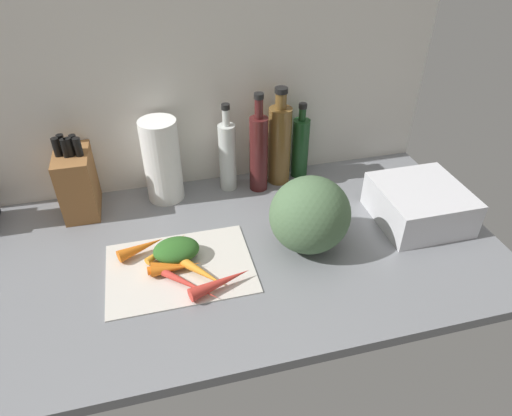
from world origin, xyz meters
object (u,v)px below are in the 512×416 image
object	(u,v)px
winter_squash	(310,215)
dish_rack	(419,204)
carrot_6	(167,248)
carrot_2	(175,267)
bottle_1	(259,152)
paper_towel_roll	(162,161)
carrot_0	(141,248)
carrot_5	(171,266)
bottle_0	(228,156)
carrot_1	(200,273)
bottle_3	(300,147)
bottle_2	(280,143)
knife_block	(77,182)
cutting_board	(180,268)
carrot_4	(191,285)
carrot_7	(221,282)
carrot_3	(172,269)

from	to	relation	value
winter_squash	dish_rack	distance (cm)	36.72
carrot_6	carrot_2	bearing A→B (deg)	-81.60
bottle_1	paper_towel_roll	bearing A→B (deg)	175.96
carrot_0	carrot_5	bearing A→B (deg)	-51.09
winter_squash	bottle_0	size ratio (longest dim) A/B	0.75
carrot_1	carrot_5	size ratio (longest dim) A/B	1.55
carrot_0	bottle_1	distance (cm)	47.79
bottle_3	bottle_2	bearing A→B (deg)	-168.16
carrot_1	knife_block	xyz separation A→B (cm)	(-30.60, 39.23, 8.16)
cutting_board	carrot_4	xyz separation A→B (cm)	(1.77, -8.47, 1.43)
carrot_0	winter_squash	distance (cm)	46.70
carrot_4	dish_rack	size ratio (longest dim) A/B	0.68
carrot_5	bottle_1	bearing A→B (deg)	46.25
carrot_1	bottle_1	world-z (taller)	bottle_1
carrot_4	carrot_5	bearing A→B (deg)	117.10
carrot_5	carrot_6	xyz separation A→B (cm)	(-0.47, 8.12, -0.37)
paper_towel_roll	dish_rack	bearing A→B (deg)	-22.98
cutting_board	carrot_7	distance (cm)	13.81
bottle_1	bottle_3	distance (cm)	16.60
carrot_7	carrot_2	bearing A→B (deg)	139.40
carrot_7	bottle_2	size ratio (longest dim) A/B	0.51
bottle_0	bottle_1	bearing A→B (deg)	-15.94
carrot_5	dish_rack	xyz separation A→B (cm)	(74.25, 5.06, 3.31)
carrot_2	carrot_6	xyz separation A→B (cm)	(-1.24, 8.41, -0.13)
carrot_1	winter_squash	world-z (taller)	winter_squash
carrot_0	dish_rack	distance (cm)	81.67
carrot_1	carrot_6	xyz separation A→B (cm)	(-7.36, 12.50, -0.46)
carrot_4	carrot_6	world-z (taller)	same
carrot_6	carrot_7	distance (cm)	21.05
knife_block	paper_towel_roll	distance (cm)	25.77
carrot_2	carrot_4	size ratio (longest dim) A/B	0.80
bottle_0	bottle_2	xyz separation A→B (cm)	(17.42, 0.25, 1.99)
bottle_1	bottle_3	world-z (taller)	bottle_1
cutting_board	carrot_3	size ratio (longest dim) A/B	3.55
knife_block	bottle_0	xyz separation A→B (cm)	(46.26, 1.51, 1.64)
carrot_1	bottle_3	size ratio (longest dim) A/B	0.62
bottle_0	dish_rack	distance (cm)	60.79
carrot_5	dish_rack	bearing A→B (deg)	3.90
dish_rack	carrot_1	bearing A→B (deg)	-172.02
carrot_3	cutting_board	bearing A→B (deg)	42.45
paper_towel_roll	bottle_0	bearing A→B (deg)	1.69
carrot_4	carrot_6	xyz separation A→B (cm)	(-4.39, 15.79, -0.01)
carrot_0	carrot_4	bearing A→B (deg)	-56.13
carrot_5	knife_block	bearing A→B (deg)	124.22
cutting_board	bottle_1	size ratio (longest dim) A/B	1.16
carrot_1	carrot_3	distance (cm)	7.56
bottle_3	winter_squash	bearing A→B (deg)	-104.91
carrot_4	dish_rack	distance (cm)	71.56
carrot_1	bottle_3	world-z (taller)	bottle_3
cutting_board	bottle_0	distance (cm)	42.63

